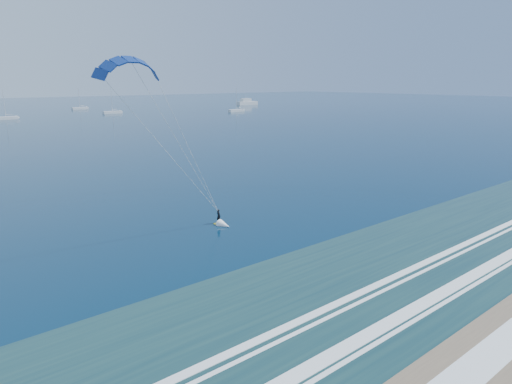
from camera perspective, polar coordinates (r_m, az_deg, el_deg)
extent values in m
cube|color=#1E423F|center=(38.49, 18.17, -11.10)|extent=(600.00, 22.00, 0.03)
cube|color=white|center=(35.92, 27.19, -13.82)|extent=(600.00, 0.90, 0.07)
cube|color=white|center=(37.38, 21.47, -12.12)|extent=(600.00, 1.10, 0.07)
cube|color=white|center=(39.20, 16.30, -10.46)|extent=(600.00, 0.70, 0.07)
cube|color=gold|center=(51.95, -4.68, -3.86)|extent=(1.26, 0.40, 0.07)
imported|color=black|center=(51.71, -4.70, -3.01)|extent=(0.39, 0.58, 1.55)
cone|color=white|center=(50.84, -3.97, -4.20)|extent=(1.31, 1.74, 1.10)
cube|color=silver|center=(301.65, -1.12, 11.04)|extent=(15.02, 4.01, 2.20)
cube|color=silver|center=(300.93, -1.28, 11.44)|extent=(7.01, 3.20, 2.00)
cylinder|color=silver|center=(300.85, -1.28, 11.82)|extent=(0.16, 0.16, 2.00)
cube|color=silver|center=(273.15, -21.15, 9.74)|extent=(8.58, 2.40, 1.20)
cylinder|color=silver|center=(272.89, -21.26, 10.96)|extent=(0.18, 0.18, 10.49)
cylinder|color=silver|center=(273.47, -20.94, 10.06)|extent=(2.60, 0.12, 0.12)
cube|color=silver|center=(233.53, -17.50, 9.48)|extent=(9.12, 2.40, 1.20)
cylinder|color=silver|center=(233.21, -17.61, 11.00)|extent=(0.18, 0.18, 11.19)
cylinder|color=silver|center=(233.90, -17.25, 9.85)|extent=(2.60, 0.12, 0.12)
cube|color=silver|center=(236.69, -2.46, 10.15)|extent=(9.04, 2.40, 1.20)
cylinder|color=silver|center=(236.38, -2.48, 11.62)|extent=(0.18, 0.18, 11.00)
cylinder|color=silver|center=(237.33, -2.23, 10.50)|extent=(2.60, 0.12, 0.12)
cube|color=silver|center=(214.65, -28.78, 8.10)|extent=(8.93, 2.40, 1.20)
cylinder|color=silver|center=(214.31, -28.96, 9.66)|extent=(0.18, 0.18, 10.61)
cylinder|color=silver|center=(214.79, -28.51, 8.51)|extent=(2.60, 0.12, 0.12)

